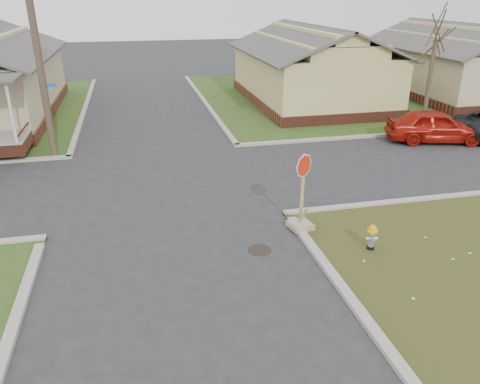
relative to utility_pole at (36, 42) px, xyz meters
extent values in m
plane|color=#28282B|center=(4.20, -8.90, -4.66)|extent=(120.00, 120.00, 0.00)
cube|color=#294819|center=(26.20, 9.10, -4.64)|extent=(37.00, 19.00, 0.05)
cylinder|color=black|center=(6.40, -9.40, -4.66)|extent=(0.64, 0.64, 0.01)
cube|color=brown|center=(14.20, 7.60, -4.36)|extent=(7.20, 11.20, 0.60)
cube|color=#D7C57E|center=(14.20, 7.60, -2.76)|extent=(7.00, 11.00, 2.60)
cube|color=brown|center=(24.20, 7.60, -4.36)|extent=(7.20, 11.20, 0.60)
cube|color=#C9B791|center=(24.20, 7.60, -2.76)|extent=(7.00, 11.00, 2.60)
cylinder|color=#3C2E23|center=(0.00, 0.00, -0.16)|extent=(0.28, 0.28, 9.00)
cylinder|color=#3C2E23|center=(18.20, 1.30, -2.51)|extent=(0.22, 0.22, 4.20)
cylinder|color=black|center=(9.31, -10.08, -4.57)|extent=(0.20, 0.20, 0.09)
cylinder|color=#A7A6AB|center=(9.31, -10.08, -4.32)|extent=(0.17, 0.17, 0.41)
sphere|color=#A7A6AB|center=(9.31, -10.08, -4.11)|extent=(0.17, 0.17, 0.17)
cylinder|color=yellow|center=(9.31, -10.08, -4.07)|extent=(0.27, 0.27, 0.05)
cylinder|color=yellow|center=(9.31, -10.08, -4.01)|extent=(0.20, 0.20, 0.09)
sphere|color=yellow|center=(9.31, -10.08, -3.96)|extent=(0.13, 0.13, 0.13)
cube|color=#9F8556|center=(7.88, -8.50, -4.53)|extent=(0.64, 0.64, 0.15)
cube|color=#A09C92|center=(7.88, -8.50, -4.44)|extent=(0.51, 0.51, 0.04)
cube|color=#9F8556|center=(7.88, -8.50, -3.43)|extent=(0.09, 0.05, 2.15)
cylinder|color=red|center=(7.88, -8.54, -2.67)|extent=(0.57, 0.25, 0.61)
cylinder|color=silver|center=(7.88, -8.53, -2.67)|extent=(0.65, 0.28, 0.70)
imported|color=#A2140B|center=(16.90, -1.60, -3.92)|extent=(4.67, 2.85, 1.49)
camera|label=1|loc=(3.43, -19.98, 1.76)|focal=35.00mm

